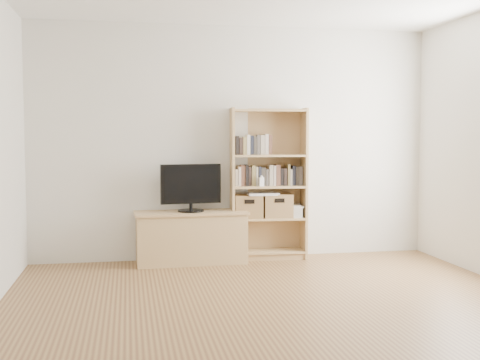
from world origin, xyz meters
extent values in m
cube|color=brown|center=(0.00, 0.00, 0.00)|extent=(4.50, 5.00, 0.01)
cube|color=silver|center=(0.00, 2.50, 1.30)|extent=(4.50, 0.02, 2.60)
cube|color=tan|center=(-0.51, 2.28, 0.27)|extent=(1.18, 0.47, 0.54)
cube|color=tan|center=(0.36, 2.35, 0.84)|extent=(0.86, 0.35, 1.69)
cube|color=black|center=(-0.51, 2.28, 0.82)|extent=(0.66, 0.13, 0.52)
cube|color=#AEA08B|center=(0.36, 2.37, 0.93)|extent=(0.82, 0.24, 0.22)
cube|color=#AEA08B|center=(0.18, 2.38, 1.26)|extent=(0.35, 0.13, 0.19)
cube|color=white|center=(0.26, 2.26, 0.87)|extent=(0.06, 0.04, 0.10)
cube|color=olive|center=(0.14, 2.36, 0.59)|extent=(0.33, 0.28, 0.25)
cube|color=olive|center=(0.47, 2.34, 0.60)|extent=(0.33, 0.28, 0.26)
cube|color=white|center=(0.29, 2.33, 0.73)|extent=(0.35, 0.24, 0.03)
cube|color=beige|center=(0.65, 2.33, 0.53)|extent=(0.21, 0.28, 0.12)
camera|label=1|loc=(-1.18, -4.17, 1.38)|focal=45.00mm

